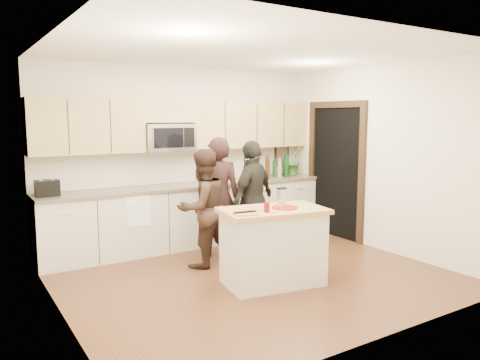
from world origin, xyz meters
TOP-DOWN VIEW (x-y plane):
  - floor at (0.00, 0.00)m, footprint 4.50×4.50m
  - room_shell at (0.00, 0.00)m, footprint 4.52×4.02m
  - back_cabinetry at (0.00, 1.69)m, footprint 4.50×0.66m
  - upper_cabinetry at (0.03, 1.83)m, footprint 4.50×0.33m
  - microwave at (-0.31, 1.80)m, footprint 0.76×0.41m
  - doorway at (2.23, 0.90)m, footprint 0.06×1.25m
  - framed_picture at (1.95, 1.98)m, footprint 0.30×0.03m
  - dish_towel at (-0.95, 1.50)m, footprint 0.34×0.60m
  - island at (0.04, -0.38)m, footprint 1.30×0.89m
  - red_plate at (0.16, -0.42)m, footprint 0.30×0.30m
  - box_grater at (0.14, -0.40)m, footprint 0.10×0.07m
  - drink_glass at (-0.15, -0.50)m, footprint 0.07×0.07m
  - cutting_board at (-0.42, -0.49)m, footprint 0.27×0.23m
  - tongs at (-0.42, -0.48)m, footprint 0.25×0.07m
  - knife at (-0.29, -0.43)m, footprint 0.18×0.05m
  - toaster at (-2.05, 1.67)m, footprint 0.29×0.20m
  - bottle_cluster at (1.71, 1.71)m, footprint 0.54×0.34m
  - orchid at (2.02, 1.72)m, footprint 0.32×0.28m
  - woman_left at (0.04, 0.92)m, footprint 0.73×0.66m
  - woman_center at (-0.34, 0.66)m, footprint 0.84×0.70m
  - woman_right at (0.49, 0.72)m, footprint 1.03×0.78m

SIDE VIEW (x-z plane):
  - floor at x=0.00m, z-range 0.00..0.00m
  - island at x=0.04m, z-range 0.00..0.90m
  - back_cabinetry at x=0.00m, z-range 0.00..0.94m
  - woman_center at x=-0.34m, z-range 0.00..1.54m
  - dish_towel at x=-0.95m, z-range 0.56..1.04m
  - woman_right at x=0.49m, z-range 0.00..1.63m
  - woman_left at x=0.04m, z-range 0.00..1.68m
  - red_plate at x=0.16m, z-range 0.90..0.92m
  - cutting_board at x=-0.42m, z-range 0.90..0.92m
  - knife at x=-0.29m, z-range 0.92..0.92m
  - tongs at x=-0.42m, z-range 0.92..0.94m
  - drink_glass at x=-0.15m, z-range 0.90..1.01m
  - box_grater at x=0.14m, z-range 0.92..1.14m
  - toaster at x=-2.05m, z-range 0.94..1.15m
  - bottle_cluster at x=1.71m, z-range 0.92..1.31m
  - doorway at x=2.23m, z-range 0.06..2.26m
  - orchid at x=2.02m, z-range 0.94..1.46m
  - framed_picture at x=1.95m, z-range 1.09..1.47m
  - microwave at x=-0.31m, z-range 1.45..1.85m
  - room_shell at x=0.00m, z-range 0.38..3.09m
  - upper_cabinetry at x=0.03m, z-range 1.47..2.22m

